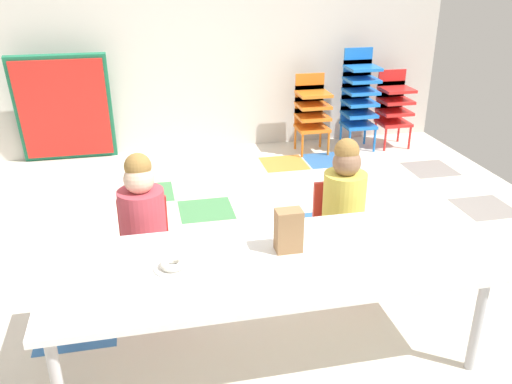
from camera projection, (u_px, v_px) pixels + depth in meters
name	position (u px, v px, depth m)	size (l,w,h in m)	color
ground_plane	(224.00, 267.00, 3.61)	(5.55, 5.01, 0.02)	silver
back_wall	(180.00, 19.00, 5.31)	(5.55, 0.10, 2.65)	beige
craft_table	(267.00, 267.00, 2.63)	(2.10, 0.79, 0.56)	white
seated_child_near_camera	(142.00, 215.00, 3.06)	(0.32, 0.31, 0.92)	red
seated_child_middle_seat	(344.00, 197.00, 3.30)	(0.32, 0.31, 0.92)	red
kid_chair_orange_stack	(312.00, 109.00, 5.56)	(0.32, 0.30, 0.80)	orange
kid_chair_blue_stack	(359.00, 94.00, 5.61)	(0.32, 0.30, 1.04)	blue
kid_chair_red_stack	(394.00, 104.00, 5.73)	(0.32, 0.30, 0.80)	red
folded_activity_table	(64.00, 109.00, 5.22)	(0.90, 0.29, 1.09)	#19724C
paper_bag_brown	(289.00, 231.00, 2.65)	(0.13, 0.09, 0.22)	#9E754C
paper_plate_near_edge	(173.00, 268.00, 2.54)	(0.18, 0.18, 0.01)	white
donut_powdered_on_plate	(173.00, 264.00, 2.53)	(0.12, 0.12, 0.04)	white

